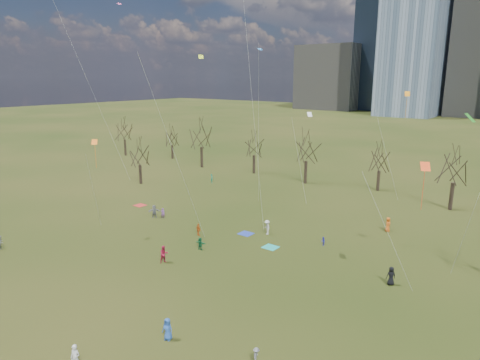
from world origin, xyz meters
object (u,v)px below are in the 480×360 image
Objects in this scene: person_0 at (168,329)px; person_4 at (198,230)px; person_1 at (75,358)px; blanket_teal at (270,247)px; person_2 at (164,254)px; blanket_navy at (246,234)px; blanket_crimson at (140,205)px.

person_0 is 1.14× the size of person_4.
person_1 reaches higher than person_4.
blanket_teal is 0.87× the size of person_2.
blanket_teal is 0.95× the size of person_0.
blanket_teal is 19.17m from person_0.
person_0 is (8.38, -20.49, 0.82)m from blanket_navy.
blanket_crimson is at bearing 76.55° from person_2.
person_4 is (15.25, -3.71, 0.72)m from blanket_crimson.
blanket_navy is 0.87× the size of person_1.
blanket_teal is at bearing -19.84° from blanket_navy.
person_2 is at bearing 124.95° from person_0.
person_1 is 24.78m from person_4.
person_1 is 16.70m from person_2.
blanket_teal is at bearing -154.52° from person_4.
blanket_teal and blanket_crimson have the same top height.
person_0 is at bearing -111.97° from person_2.
person_1 is (25.58, -26.22, 0.91)m from blanket_crimson.
blanket_teal and blanket_navy have the same top height.
person_0 is 13.34m from person_2.
person_2 is 1.24× the size of person_4.
person_2 is (-7.82, 14.75, -0.00)m from person_1.
blanket_navy is at bearing 98.59° from person_0.
blanket_navy is 1.00× the size of blanket_crimson.
blanket_teal is at bearing 72.86° from person_1.
blanket_teal is at bearing 87.41° from person_0.
blanket_navy is 0.95× the size of person_0.
blanket_crimson is 36.65m from person_1.
blanket_crimson is 0.87× the size of person_1.
blanket_teal is 1.08× the size of person_4.
person_1 reaches higher than person_2.
person_0 is (27.77, -20.29, 0.82)m from blanket_crimson.
person_0 is (3.68, -18.79, 0.82)m from blanket_teal.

